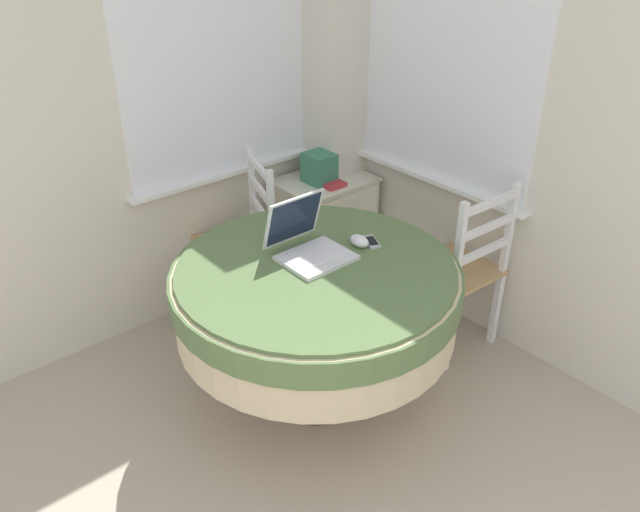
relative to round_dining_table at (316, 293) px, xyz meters
The scene contains 10 objects.
corner_room_shell 0.70m from the round_dining_table, 28.39° to the right, with size 4.52×5.20×2.55m.
round_dining_table is the anchor object (origin of this frame).
laptop 0.22m from the round_dining_table, 69.16° to the left, with size 0.29×0.32×0.25m.
computer_mouse 0.31m from the round_dining_table, ahead, with size 0.06×0.10×0.05m.
cell_phone 0.35m from the round_dining_table, ahead, with size 0.10×0.13×0.01m.
dining_chair_near_back_window 0.85m from the round_dining_table, 79.42° to the left, with size 0.51×0.53×0.93m.
dining_chair_near_right_window 0.86m from the round_dining_table, ahead, with size 0.44×0.41×0.93m.
corner_cabinet 1.19m from the round_dining_table, 47.54° to the left, with size 0.55×0.43×0.65m.
storage_box 1.13m from the round_dining_table, 49.03° to the left, with size 0.15×0.17×0.17m.
book_on_cabinet 1.10m from the round_dining_table, 46.70° to the left, with size 0.12×0.22×0.02m.
Camera 1 is at (-0.28, 0.51, 2.09)m, focal length 35.00 mm.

